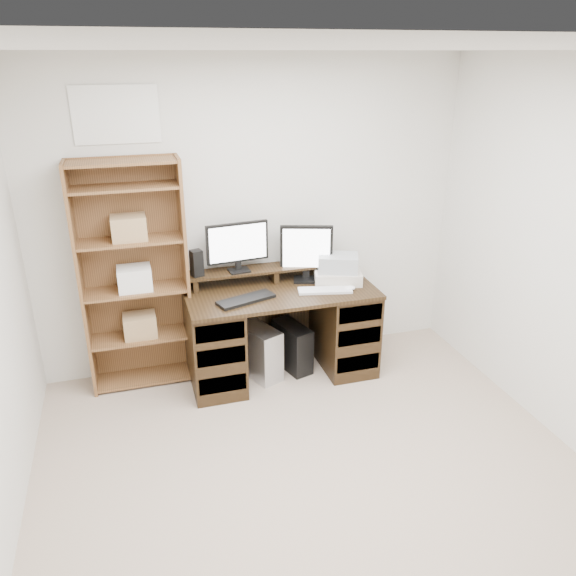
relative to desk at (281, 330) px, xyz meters
name	(u,v)px	position (x,y,z in m)	size (l,w,h in m)	color
room	(345,324)	(-0.13, -1.64, 0.86)	(3.54, 4.04, 2.54)	tan
desk	(281,330)	(0.00, 0.00, 0.00)	(1.50, 0.70, 0.75)	black
riser_shelf	(273,270)	(0.00, 0.21, 0.45)	(1.40, 0.22, 0.12)	black
monitor_wide	(238,244)	(-0.29, 0.20, 0.70)	(0.50, 0.14, 0.40)	black
monitor_small	(306,251)	(0.26, 0.14, 0.61)	(0.42, 0.21, 0.46)	black
speaker	(197,263)	(-0.62, 0.18, 0.59)	(0.08, 0.08, 0.21)	black
keyboard_black	(246,299)	(-0.31, -0.14, 0.37)	(0.45, 0.15, 0.02)	black
keyboard_white	(325,290)	(0.33, -0.14, 0.37)	(0.42, 0.13, 0.02)	silver
mouse	(350,288)	(0.52, -0.17, 0.38)	(0.09, 0.06, 0.04)	white
printer	(338,276)	(0.50, 0.03, 0.41)	(0.38, 0.28, 0.09)	beige
basket	(338,263)	(0.50, 0.03, 0.52)	(0.31, 0.22, 0.13)	#A0A6AA
tower_silver	(258,351)	(-0.19, 0.01, -0.17)	(0.19, 0.44, 0.44)	#B9BCC1
tower_black	(292,346)	(0.11, 0.04, -0.19)	(0.28, 0.43, 0.40)	black
bookshelf	(134,275)	(-1.10, 0.21, 0.53)	(0.80, 0.30, 1.80)	brown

